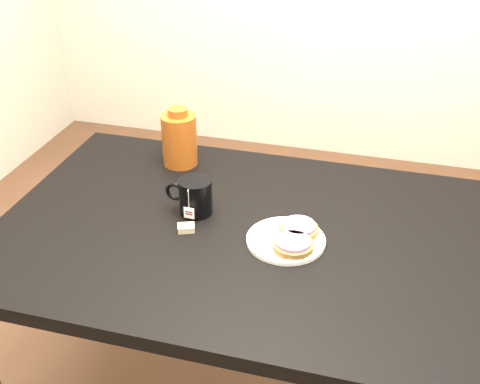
{
  "coord_description": "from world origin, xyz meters",
  "views": [
    {
      "loc": [
        0.32,
        -1.3,
        1.67
      ],
      "look_at": [
        -0.06,
        0.09,
        0.81
      ],
      "focal_mm": 45.0,
      "sensor_mm": 36.0,
      "label": 1
    }
  ],
  "objects_px": {
    "bagel_back": "(298,229)",
    "teabag_pouch": "(186,228)",
    "plate": "(286,240)",
    "bagel_package": "(179,139)",
    "mug": "(195,196)",
    "table": "(254,256)",
    "bagel_front": "(293,245)"
  },
  "relations": [
    {
      "from": "mug",
      "to": "bagel_package",
      "type": "bearing_deg",
      "value": 120.38
    },
    {
      "from": "table",
      "to": "plate",
      "type": "distance_m",
      "value": 0.13
    },
    {
      "from": "bagel_front",
      "to": "bagel_package",
      "type": "bearing_deg",
      "value": 139.54
    },
    {
      "from": "bagel_back",
      "to": "teabag_pouch",
      "type": "xyz_separation_m",
      "value": [
        -0.29,
        -0.06,
        -0.01
      ]
    },
    {
      "from": "bagel_back",
      "to": "teabag_pouch",
      "type": "height_order",
      "value": "bagel_back"
    },
    {
      "from": "teabag_pouch",
      "to": "bagel_package",
      "type": "relative_size",
      "value": 0.24
    },
    {
      "from": "plate",
      "to": "bagel_back",
      "type": "distance_m",
      "value": 0.05
    },
    {
      "from": "bagel_back",
      "to": "plate",
      "type": "bearing_deg",
      "value": -125.87
    },
    {
      "from": "bagel_package",
      "to": "bagel_front",
      "type": "bearing_deg",
      "value": -40.46
    },
    {
      "from": "bagel_package",
      "to": "plate",
      "type": "bearing_deg",
      "value": -39.05
    },
    {
      "from": "bagel_front",
      "to": "bagel_package",
      "type": "relative_size",
      "value": 0.77
    },
    {
      "from": "plate",
      "to": "teabag_pouch",
      "type": "bearing_deg",
      "value": -175.66
    },
    {
      "from": "table",
      "to": "bagel_back",
      "type": "bearing_deg",
      "value": 3.92
    },
    {
      "from": "teabag_pouch",
      "to": "plate",
      "type": "bearing_deg",
      "value": 4.34
    },
    {
      "from": "table",
      "to": "bagel_back",
      "type": "relative_size",
      "value": 10.39
    },
    {
      "from": "plate",
      "to": "mug",
      "type": "xyz_separation_m",
      "value": [
        -0.28,
        0.07,
        0.04
      ]
    },
    {
      "from": "bagel_front",
      "to": "bagel_package",
      "type": "xyz_separation_m",
      "value": [
        -0.44,
        0.38,
        0.06
      ]
    },
    {
      "from": "plate",
      "to": "teabag_pouch",
      "type": "height_order",
      "value": "teabag_pouch"
    },
    {
      "from": "plate",
      "to": "bagel_front",
      "type": "height_order",
      "value": "bagel_front"
    },
    {
      "from": "table",
      "to": "bagel_front",
      "type": "relative_size",
      "value": 9.6
    },
    {
      "from": "plate",
      "to": "bagel_front",
      "type": "xyz_separation_m",
      "value": [
        0.03,
        -0.04,
        0.02
      ]
    },
    {
      "from": "teabag_pouch",
      "to": "bagel_back",
      "type": "bearing_deg",
      "value": 10.73
    },
    {
      "from": "plate",
      "to": "teabag_pouch",
      "type": "distance_m",
      "value": 0.27
    },
    {
      "from": "plate",
      "to": "bagel_back",
      "type": "xyz_separation_m",
      "value": [
        0.03,
        0.04,
        0.02
      ]
    },
    {
      "from": "mug",
      "to": "teabag_pouch",
      "type": "xyz_separation_m",
      "value": [
        0.01,
        -0.09,
        -0.04
      ]
    },
    {
      "from": "bagel_front",
      "to": "teabag_pouch",
      "type": "xyz_separation_m",
      "value": [
        -0.3,
        0.02,
        -0.01
      ]
    },
    {
      "from": "bagel_back",
      "to": "teabag_pouch",
      "type": "relative_size",
      "value": 3.0
    },
    {
      "from": "table",
      "to": "bagel_package",
      "type": "distance_m",
      "value": 0.48
    },
    {
      "from": "bagel_package",
      "to": "bagel_back",
      "type": "bearing_deg",
      "value": -34.38
    },
    {
      "from": "mug",
      "to": "bagel_package",
      "type": "height_order",
      "value": "bagel_package"
    },
    {
      "from": "table",
      "to": "plate",
      "type": "relative_size",
      "value": 6.76
    },
    {
      "from": "table",
      "to": "bagel_back",
      "type": "height_order",
      "value": "bagel_back"
    }
  ]
}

